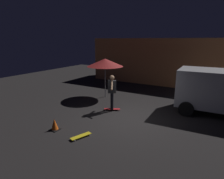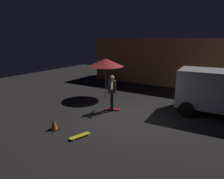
# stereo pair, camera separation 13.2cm
# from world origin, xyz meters

# --- Properties ---
(ground_plane) EXTENTS (28.00, 28.00, 0.00)m
(ground_plane) POSITION_xyz_m (0.00, 0.00, 0.00)
(ground_plane) COLOR black
(low_building) EXTENTS (11.36, 3.59, 3.47)m
(low_building) POSITION_xyz_m (-0.82, 8.58, 1.73)
(low_building) COLOR #C67A47
(low_building) RESTS_ON ground_plane
(patio_umbrella) EXTENTS (2.10, 2.10, 2.30)m
(patio_umbrella) POSITION_xyz_m (-2.70, 2.38, 2.07)
(patio_umbrella) COLOR slate
(patio_umbrella) RESTS_ON ground_plane
(skateboard_ridden) EXTENTS (0.78, 0.54, 0.07)m
(skateboard_ridden) POSITION_xyz_m (-1.19, 0.60, 0.06)
(skateboard_ridden) COLOR #AD1E23
(skateboard_ridden) RESTS_ON ground_plane
(skateboard_spare) EXTENTS (0.45, 0.80, 0.07)m
(skateboard_spare) POSITION_xyz_m (-0.76, -2.32, 0.06)
(skateboard_spare) COLOR gold
(skateboard_spare) RESTS_ON ground_plane
(skater) EXTENTS (0.54, 0.91, 1.67)m
(skater) POSITION_xyz_m (-1.19, 0.60, 1.04)
(skater) COLOR black
(skater) RESTS_ON skateboard_ridden
(traffic_cone) EXTENTS (0.34, 0.34, 0.46)m
(traffic_cone) POSITION_xyz_m (-2.01, -2.34, 0.21)
(traffic_cone) COLOR black
(traffic_cone) RESTS_ON ground_plane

